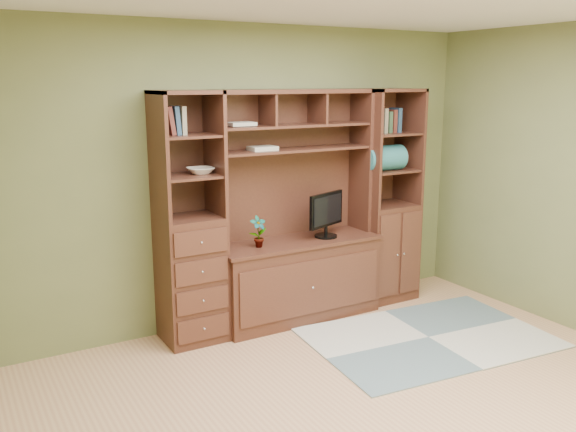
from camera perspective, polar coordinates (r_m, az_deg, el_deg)
room at (r=3.76m, az=10.54°, el=-0.30°), size 4.60×4.10×2.64m
center_hutch at (r=5.37m, az=0.95°, el=0.77°), size 1.54×0.53×2.05m
left_tower at (r=4.98m, az=-9.20°, el=-0.33°), size 0.50×0.45×2.05m
right_tower at (r=5.99m, az=9.19°, el=1.84°), size 0.55×0.45×2.05m
rug at (r=5.36m, az=13.01°, el=-11.02°), size 2.07×1.48×0.01m
monitor at (r=5.49m, az=3.60°, el=0.86°), size 0.50×0.35×0.56m
orchid at (r=5.18m, az=-2.79°, el=-1.49°), size 0.14×0.10×0.27m
magazines at (r=5.22m, az=-2.41°, el=6.35°), size 0.23×0.17×0.04m
bowl at (r=4.95m, az=-8.20°, el=4.22°), size 0.21×0.21×0.05m
blanket_teal at (r=5.83m, az=8.89°, el=5.38°), size 0.41×0.24×0.24m
blanket_red at (r=6.09m, az=9.94°, el=5.45°), size 0.35×0.20×0.20m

